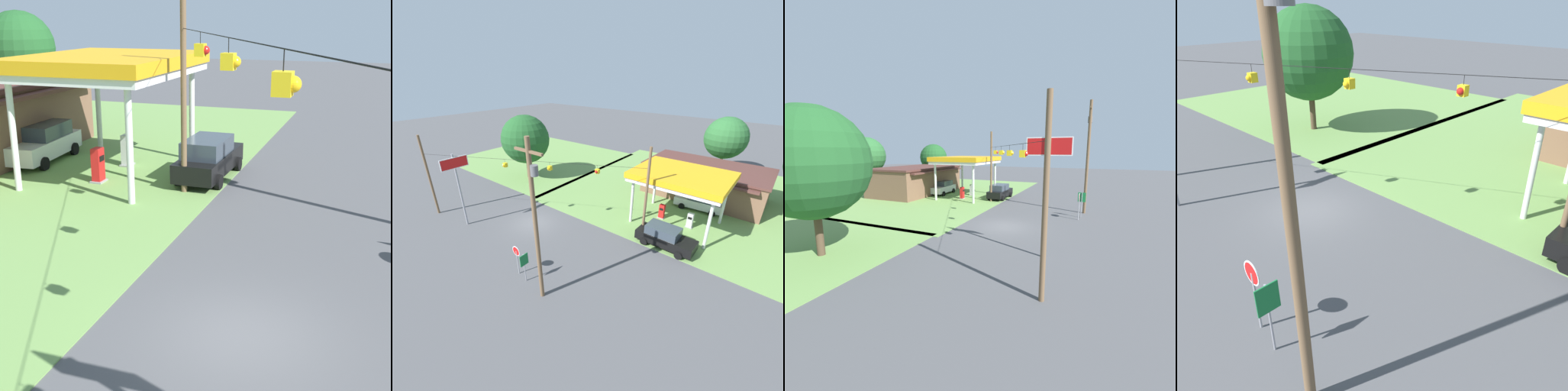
# 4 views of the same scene
# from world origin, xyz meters

# --- Properties ---
(ground_plane) EXTENTS (160.00, 160.00, 0.00)m
(ground_plane) POSITION_xyz_m (0.00, 0.00, 0.00)
(ground_plane) COLOR #4C4C4F
(grass_verge_station_corner) EXTENTS (36.00, 28.00, 0.04)m
(grass_verge_station_corner) POSITION_xyz_m (13.37, 17.56, 0.02)
(grass_verge_station_corner) COLOR #6B934C
(grass_verge_station_corner) RESTS_ON ground
(gas_station_canopy) EXTENTS (8.74, 6.71, 5.51)m
(gas_station_canopy) POSITION_xyz_m (11.37, 9.12, 4.99)
(gas_station_canopy) COLOR silver
(gas_station_canopy) RESTS_ON ground
(gas_station_store) EXTENTS (13.79, 8.02, 3.94)m
(gas_station_store) POSITION_xyz_m (11.53, 17.55, 1.98)
(gas_station_store) COLOR brown
(gas_station_store) RESTS_ON ground
(fuel_pump_near) EXTENTS (0.71, 0.56, 1.59)m
(fuel_pump_near) POSITION_xyz_m (9.89, 9.12, 0.76)
(fuel_pump_near) COLOR gray
(fuel_pump_near) RESTS_ON ground
(fuel_pump_far) EXTENTS (0.71, 0.56, 1.59)m
(fuel_pump_far) POSITION_xyz_m (12.84, 9.12, 0.76)
(fuel_pump_far) COLOR gray
(fuel_pump_far) RESTS_ON ground
(car_at_pumps_front) EXTENTS (5.14, 2.16, 1.93)m
(car_at_pumps_front) POSITION_xyz_m (12.13, 4.64, 0.98)
(car_at_pumps_front) COLOR black
(car_at_pumps_front) RESTS_ON ground
(car_at_pumps_rear) EXTENTS (5.25, 2.38, 1.94)m
(car_at_pumps_rear) POSITION_xyz_m (12.40, 13.60, 0.99)
(car_at_pumps_rear) COLOR white
(car_at_pumps_rear) RESTS_ON ground
(stop_sign_roadside) EXTENTS (0.80, 0.08, 2.50)m
(stop_sign_roadside) POSITION_xyz_m (4.83, -5.58, 1.81)
(stop_sign_roadside) COLOR #99999E
(stop_sign_roadside) RESTS_ON ground
(stop_sign_overhead) EXTENTS (0.22, 2.57, 7.36)m
(stop_sign_overhead) POSITION_xyz_m (-5.06, -4.27, 5.32)
(stop_sign_overhead) COLOR gray
(stop_sign_overhead) RESTS_ON ground
(route_sign) EXTENTS (0.10, 0.70, 2.40)m
(route_sign) POSITION_xyz_m (5.91, -5.76, 1.71)
(route_sign) COLOR gray
(route_sign) RESTS_ON ground
(utility_pole_main) EXTENTS (2.20, 0.44, 11.09)m
(utility_pole_main) POSITION_xyz_m (7.91, -5.97, 6.17)
(utility_pole_main) COLOR brown
(utility_pole_main) RESTS_ON ground
(signal_span_gantry) EXTENTS (19.87, 10.24, 8.57)m
(signal_span_gantry) POSITION_xyz_m (0.00, -0.01, 4.68)
(signal_span_gantry) COLOR brown
(signal_span_gantry) RESTS_ON ground
(tree_behind_station) EXTENTS (5.93, 5.93, 8.45)m
(tree_behind_station) POSITION_xyz_m (11.10, 26.96, 5.47)
(tree_behind_station) COLOR #4C3828
(tree_behind_station) RESTS_ON ground
(tree_west_verge) EXTENTS (6.57, 6.57, 8.90)m
(tree_west_verge) POSITION_xyz_m (-10.31, 8.21, 5.61)
(tree_west_verge) COLOR #4C3828
(tree_west_verge) RESTS_ON ground
(tree_far_back) EXTENTS (4.90, 4.90, 7.49)m
(tree_far_back) POSITION_xyz_m (20.95, 20.82, 5.02)
(tree_far_back) COLOR #4C3828
(tree_far_back) RESTS_ON ground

